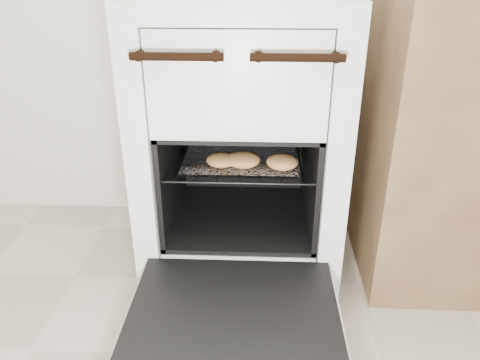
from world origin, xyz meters
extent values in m
cube|color=silver|center=(-0.08, 1.17, 0.47)|extent=(0.61, 0.65, 0.94)
cylinder|color=black|center=(-0.22, 0.83, 0.81)|extent=(0.22, 0.02, 0.02)
cylinder|color=black|center=(0.07, 0.83, 0.81)|extent=(0.22, 0.02, 0.02)
cube|color=black|center=(-0.08, 0.65, 0.21)|extent=(0.53, 0.41, 0.02)
cube|color=silver|center=(-0.08, 0.65, 0.19)|extent=(0.55, 0.43, 0.02)
cylinder|color=black|center=(-0.29, 1.09, 0.45)|extent=(0.01, 0.43, 0.01)
cylinder|color=black|center=(0.14, 1.09, 0.45)|extent=(0.01, 0.43, 0.01)
cylinder|color=black|center=(-0.08, 0.89, 0.45)|extent=(0.44, 0.01, 0.01)
cylinder|color=black|center=(-0.08, 1.30, 0.45)|extent=(0.44, 0.01, 0.01)
cylinder|color=black|center=(-0.26, 1.09, 0.45)|extent=(0.01, 0.41, 0.01)
cylinder|color=black|center=(-0.20, 1.09, 0.45)|extent=(0.01, 0.41, 0.01)
cylinder|color=black|center=(-0.14, 1.09, 0.45)|extent=(0.01, 0.41, 0.01)
cylinder|color=black|center=(-0.08, 1.09, 0.45)|extent=(0.01, 0.41, 0.01)
cylinder|color=black|center=(-0.02, 1.09, 0.45)|extent=(0.01, 0.41, 0.01)
cylinder|color=black|center=(0.05, 1.09, 0.45)|extent=(0.01, 0.41, 0.01)
cylinder|color=black|center=(0.11, 1.09, 0.45)|extent=(0.01, 0.41, 0.01)
cube|color=white|center=(-0.08, 1.07, 0.46)|extent=(0.35, 0.31, 0.01)
ellipsoid|color=#C2834D|center=(0.05, 0.98, 0.49)|extent=(0.12, 0.12, 0.04)
ellipsoid|color=#C2834D|center=(-0.13, 0.99, 0.48)|extent=(0.10, 0.10, 0.04)
ellipsoid|color=#C2834D|center=(-0.07, 0.99, 0.49)|extent=(0.13, 0.13, 0.04)
camera|label=1|loc=(-0.02, -0.28, 1.03)|focal=35.00mm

